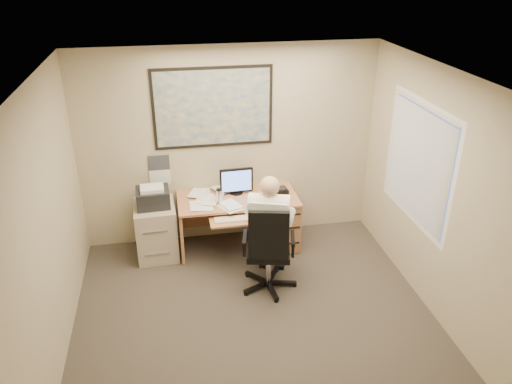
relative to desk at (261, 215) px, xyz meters
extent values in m
cube|color=#3A342D|center=(-0.37, -1.90, -0.44)|extent=(4.00, 4.50, 0.00)
cube|color=white|center=(-0.37, -1.90, 2.26)|extent=(4.00, 4.50, 0.00)
cube|color=#BDAE8F|center=(-0.37, 0.35, 0.91)|extent=(4.00, 0.00, 2.70)
cube|color=#BDAE8F|center=(-2.37, -1.90, 0.91)|extent=(0.00, 4.50, 2.70)
cube|color=#BDAE8F|center=(1.63, -1.90, 0.91)|extent=(0.00, 4.50, 2.70)
cube|color=tan|center=(-0.33, -0.02, 0.29)|extent=(1.60, 0.75, 0.03)
cube|color=#B9774B|center=(0.25, -0.02, -0.08)|extent=(0.45, 0.70, 0.70)
cube|color=#B9774B|center=(-1.11, -0.02, -0.08)|extent=(0.04, 0.70, 0.70)
cube|color=#B9774B|center=(-0.33, 0.32, 0.01)|extent=(1.55, 0.03, 0.55)
cylinder|color=black|center=(-0.32, 0.13, 0.32)|extent=(0.18, 0.18, 0.02)
cube|color=black|center=(-0.32, 0.11, 0.51)|extent=(0.45, 0.06, 0.34)
cube|color=#5680EA|center=(-0.32, 0.08, 0.51)|extent=(0.40, 0.02, 0.29)
cube|color=tan|center=(-0.47, -0.47, 0.22)|extent=(0.55, 0.30, 0.02)
cube|color=beige|center=(-0.47, -0.47, 0.24)|extent=(0.43, 0.14, 0.02)
cube|color=black|center=(0.26, 0.04, 0.33)|extent=(0.23, 0.21, 0.05)
cylinder|color=silver|center=(-0.58, -0.12, 0.40)|extent=(0.08, 0.08, 0.18)
cylinder|color=white|center=(-0.55, 0.00, 0.36)|extent=(0.08, 0.08, 0.10)
cube|color=white|center=(-0.78, -0.02, 0.32)|extent=(0.60, 0.56, 0.03)
cube|color=#1E4C93|center=(-0.58, 0.33, 1.46)|extent=(1.56, 0.03, 1.06)
cube|color=white|center=(-1.33, 0.34, 0.64)|extent=(0.28, 0.01, 0.42)
cube|color=#B2A590|center=(-1.43, -0.01, -0.08)|extent=(0.55, 0.65, 0.74)
cube|color=black|center=(-1.43, -0.01, 0.41)|extent=(0.44, 0.39, 0.23)
cube|color=white|center=(-1.43, -0.03, 0.55)|extent=(0.30, 0.24, 0.05)
cylinder|color=silver|center=(-0.11, -1.00, -0.17)|extent=(0.07, 0.07, 0.43)
cube|color=black|center=(-0.11, -1.00, 0.07)|extent=(0.60, 0.60, 0.08)
cube|color=black|center=(-0.05, -1.25, 0.42)|extent=(0.46, 0.16, 0.60)
camera|label=1|loc=(-1.18, -5.92, 3.29)|focal=35.00mm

